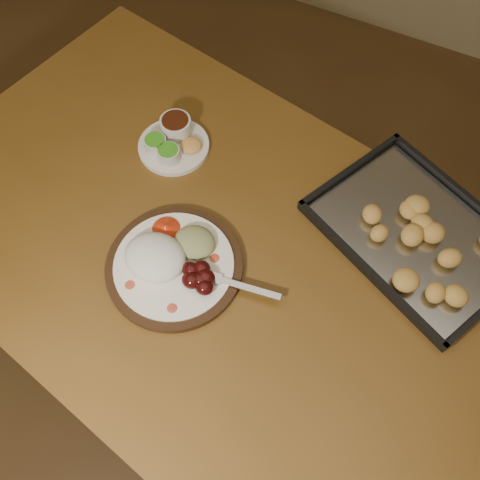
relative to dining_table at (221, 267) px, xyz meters
The scene contains 5 objects.
ground 0.68m from the dining_table, 101.48° to the right, with size 4.00×4.00×0.00m, color #533C1C.
dining_table is the anchor object (origin of this frame).
dinner_plate 0.16m from the dining_table, 129.93° to the right, with size 0.39×0.30×0.07m.
condiment_saucer 0.33m from the dining_table, 139.06° to the left, with size 0.18×0.18×0.06m.
baking_tray 0.46m from the dining_table, 30.86° to the left, with size 0.54×0.48×0.05m.
Camera 1 is at (0.33, -0.28, 1.80)m, focal length 40.00 mm.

